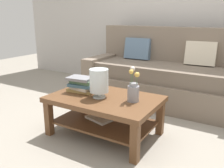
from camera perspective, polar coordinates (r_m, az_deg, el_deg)
name	(u,v)px	position (r m, az deg, el deg)	size (l,w,h in m)	color
ground_plane	(126,122)	(2.93, 3.34, -8.99)	(10.00, 10.00, 0.00)	gray
back_wall	(176,7)	(4.19, 14.70, 17.08)	(6.40, 0.12, 2.70)	#BCB7B2
couch	(164,77)	(3.59, 12.15, 1.62)	(2.22, 0.90, 1.06)	#7A6B5B
coffee_table	(104,107)	(2.54, -1.77, -5.41)	(1.11, 0.72, 0.42)	brown
book_stack_main	(82,84)	(2.66, -7.04, -0.11)	(0.33, 0.23, 0.17)	tan
glass_hurricane_vase	(99,81)	(2.44, -3.06, 0.62)	(0.19, 0.19, 0.29)	silver
flower_pitcher	(133,90)	(2.35, 5.02, -1.49)	(0.12, 0.11, 0.34)	gray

